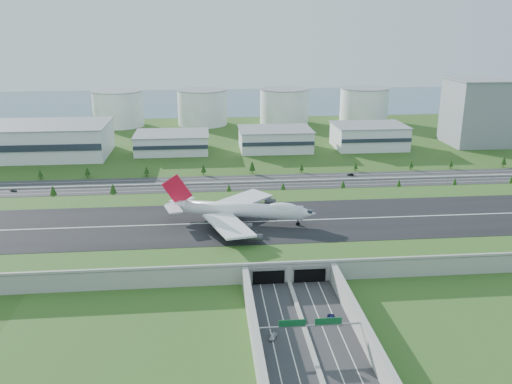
{
  "coord_description": "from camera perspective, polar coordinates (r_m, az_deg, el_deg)",
  "views": [
    {
      "loc": [
        -32.52,
        -248.92,
        103.07
      ],
      "look_at": [
        -5.6,
        35.0,
        12.44
      ],
      "focal_mm": 38.0,
      "sensor_mm": 36.0,
      "label": 1
    }
  ],
  "objects": [
    {
      "name": "ground",
      "position": [
        271.37,
        1.88,
        -4.7
      ],
      "size": [
        1200.0,
        1200.0,
        0.0
      ],
      "primitive_type": "plane",
      "color": "#2A4917",
      "rests_on": "ground"
    },
    {
      "name": "airfield_deck",
      "position": [
        269.75,
        1.89,
        -3.9
      ],
      "size": [
        520.0,
        100.0,
        9.2
      ],
      "color": "gray",
      "rests_on": "ground"
    },
    {
      "name": "underpass_road",
      "position": [
        182.58,
        5.96,
        -15.56
      ],
      "size": [
        38.8,
        120.4,
        8.0
      ],
      "color": "#28282B",
      "rests_on": "ground"
    },
    {
      "name": "sign_gantry_near",
      "position": [
        184.32,
        5.73,
        -13.9
      ],
      "size": [
        38.7,
        0.7,
        9.8
      ],
      "color": "gray",
      "rests_on": "ground"
    },
    {
      "name": "north_expressway",
      "position": [
        360.48,
        -0.01,
        1.02
      ],
      "size": [
        560.0,
        36.0,
        0.12
      ],
      "primitive_type": "cube",
      "color": "#28282B",
      "rests_on": "ground"
    },
    {
      "name": "tree_row",
      "position": [
        359.61,
        -2.51,
        1.7
      ],
      "size": [
        504.19,
        48.56,
        8.44
      ],
      "color": "#3D2819",
      "rests_on": "ground"
    },
    {
      "name": "hangar_west",
      "position": [
        464.1,
        -22.62,
        5.02
      ],
      "size": [
        120.0,
        60.0,
        25.0
      ],
      "primitive_type": "cube",
      "color": "silver",
      "rests_on": "ground"
    },
    {
      "name": "hangar_mid_a",
      "position": [
        450.04,
        -8.83,
        5.16
      ],
      "size": [
        58.0,
        42.0,
        15.0
      ],
      "primitive_type": "cube",
      "color": "silver",
      "rests_on": "ground"
    },
    {
      "name": "hangar_mid_b",
      "position": [
        452.66,
        2.01,
        5.56
      ],
      "size": [
        58.0,
        42.0,
        17.0
      ],
      "primitive_type": "cube",
      "color": "silver",
      "rests_on": "ground"
    },
    {
      "name": "hangar_mid_c",
      "position": [
        469.38,
        11.8,
        5.76
      ],
      "size": [
        58.0,
        42.0,
        19.0
      ],
      "primitive_type": "cube",
      "color": "silver",
      "rests_on": "ground"
    },
    {
      "name": "office_tower",
      "position": [
        506.79,
        22.18,
        7.76
      ],
      "size": [
        46.0,
        46.0,
        55.0
      ],
      "primitive_type": "cube",
      "color": "gray",
      "rests_on": "ground"
    },
    {
      "name": "fuel_tank_a",
      "position": [
        572.16,
        -14.31,
        8.49
      ],
      "size": [
        50.0,
        50.0,
        35.0
      ],
      "primitive_type": "cylinder",
      "color": "silver",
      "rests_on": "ground"
    },
    {
      "name": "fuel_tank_b",
      "position": [
        565.43,
        -5.67,
        8.84
      ],
      "size": [
        50.0,
        50.0,
        35.0
      ],
      "primitive_type": "cylinder",
      "color": "silver",
      "rests_on": "ground"
    },
    {
      "name": "fuel_tank_c",
      "position": [
        571.42,
        2.99,
        8.99
      ],
      "size": [
        50.0,
        50.0,
        35.0
      ],
      "primitive_type": "cylinder",
      "color": "silver",
      "rests_on": "ground"
    },
    {
      "name": "fuel_tank_d",
      "position": [
        589.72,
        11.29,
        8.95
      ],
      "size": [
        50.0,
        50.0,
        35.0
      ],
      "primitive_type": "cylinder",
      "color": "silver",
      "rests_on": "ground"
    },
    {
      "name": "bay_water",
      "position": [
        736.88,
        -2.87,
        9.57
      ],
      "size": [
        1200.0,
        260.0,
        0.06
      ],
      "primitive_type": "cube",
      "color": "#3B5B71",
      "rests_on": "ground"
    },
    {
      "name": "boeing_747",
      "position": [
        264.89,
        -1.78,
        -1.87
      ],
      "size": [
        75.27,
        70.31,
        23.69
      ],
      "rotation": [
        0.0,
        0.0,
        -0.24
      ],
      "color": "white",
      "rests_on": "airfield_deck"
    },
    {
      "name": "car_0",
      "position": [
        189.81,
        1.79,
        -14.94
      ],
      "size": [
        3.62,
        5.04,
        1.59
      ],
      "primitive_type": "imported",
      "rotation": [
        0.0,
        0.0,
        -0.42
      ],
      "color": "#B5B6BB",
      "rests_on": "ground"
    },
    {
      "name": "car_2",
      "position": [
        202.06,
        7.98,
        -12.94
      ],
      "size": [
        2.62,
        5.53,
        1.53
      ],
      "primitive_type": "imported",
      "rotation": [
        0.0,
        0.0,
        3.16
      ],
      "color": "#0C0E3F",
      "rests_on": "ground"
    },
    {
      "name": "car_4",
      "position": [
        374.05,
        -24.18,
        0.18
      ],
      "size": [
        4.77,
        3.43,
        1.51
      ],
      "primitive_type": "imported",
      "rotation": [
        0.0,
        0.0,
        1.15
      ],
      "color": "#4C4C50",
      "rests_on": "ground"
    },
    {
      "name": "car_5",
      "position": [
        381.82,
        9.92,
        1.84
      ],
      "size": [
        4.88,
        2.92,
        1.52
      ],
      "primitive_type": "imported",
      "rotation": [
        0.0,
        0.0,
        -1.88
      ],
      "color": "black",
      "rests_on": "ground"
    },
    {
      "name": "car_7",
      "position": [
        367.94,
        -8.28,
        1.3
      ],
      "size": [
        4.75,
        2.43,
        1.32
      ],
      "primitive_type": "imported",
      "rotation": [
        0.0,
        0.0,
        -1.7
      ],
      "color": "white",
      "rests_on": "ground"
    }
  ]
}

